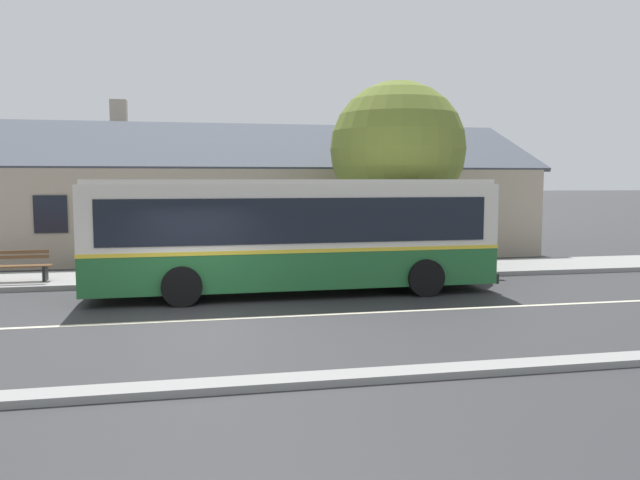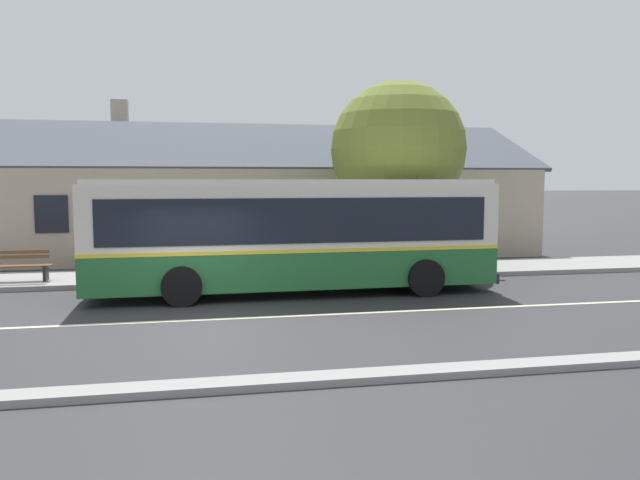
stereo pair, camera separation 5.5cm
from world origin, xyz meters
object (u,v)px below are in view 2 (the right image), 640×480
at_px(bus_stop_sign, 485,225).
at_px(bench_down_street, 179,264).
at_px(street_tree_primary, 397,154).
at_px(bench_by_building, 18,267).
at_px(transit_bus, 294,232).

bearing_deg(bus_stop_sign, bench_down_street, 177.57).
bearing_deg(street_tree_primary, bus_stop_sign, -32.52).
height_order(bench_by_building, bus_stop_sign, bus_stop_sign).
bearing_deg(bench_by_building, street_tree_primary, 5.42).
bearing_deg(transit_bus, bench_down_street, 141.38).
bearing_deg(street_tree_primary, transit_bus, -138.45).
distance_m(bench_down_street, bus_stop_sign, 9.85).
bearing_deg(bus_stop_sign, street_tree_primary, 147.48).
relative_size(bench_by_building, street_tree_primary, 0.29).
xyz_separation_m(transit_bus, bench_by_building, (-7.72, 2.55, -1.10)).
distance_m(bench_by_building, street_tree_primary, 12.40).
bearing_deg(bench_down_street, bench_by_building, 179.41).
xyz_separation_m(bench_by_building, street_tree_primary, (11.87, 1.13, 3.41)).
relative_size(bench_down_street, bus_stop_sign, 0.68).
bearing_deg(bench_down_street, bus_stop_sign, -2.43).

